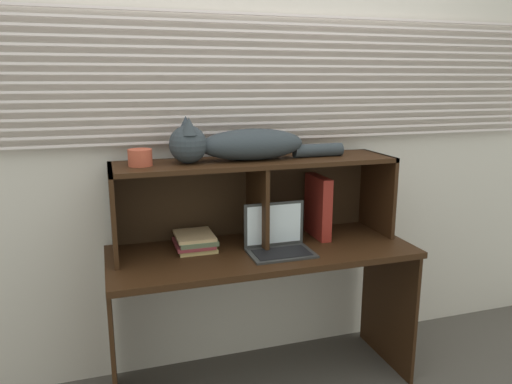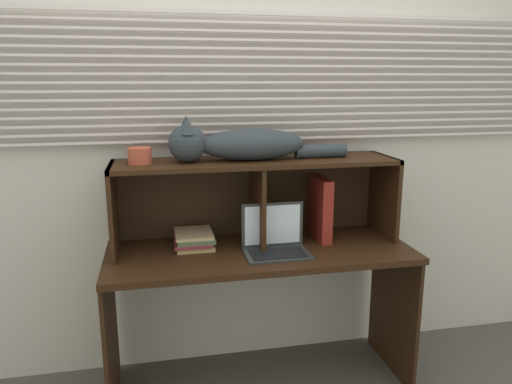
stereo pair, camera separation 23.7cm
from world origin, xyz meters
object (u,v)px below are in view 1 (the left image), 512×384
cat (238,144)px  book_stack (195,241)px  small_basket (140,158)px  binder_upright (318,207)px  laptop (278,241)px

cat → book_stack: bearing=179.8°
book_stack → small_basket: bearing=-179.8°
binder_upright → laptop: bearing=-150.0°
cat → laptop: 0.50m
laptop → book_stack: 0.40m
small_basket → laptop: bearing=-14.7°
binder_upright → book_stack: (-0.64, 0.00, -0.12)m
laptop → book_stack: (-0.37, 0.16, -0.01)m
binder_upright → book_stack: bearing=179.9°
binder_upright → book_stack: binder_upright is taller
binder_upright → small_basket: bearing=180.0°
cat → small_basket: size_ratio=8.08×
laptop → binder_upright: binder_upright is taller
laptop → book_stack: bearing=156.6°
laptop → small_basket: 0.75m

